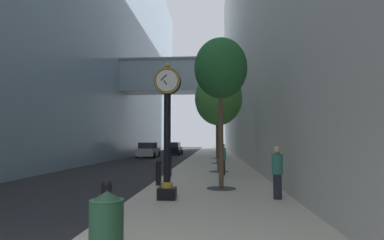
% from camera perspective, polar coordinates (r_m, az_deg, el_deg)
% --- Properties ---
extents(ground_plane, '(110.00, 110.00, 0.00)m').
position_cam_1_polar(ground_plane, '(30.59, -0.99, -7.20)').
color(ground_plane, '#262628').
rests_on(ground_plane, ground).
extents(sidewalk_right, '(5.10, 80.00, 0.14)m').
position_cam_1_polar(sidewalk_right, '(33.47, 3.84, -6.75)').
color(sidewalk_right, '#BCB29E').
rests_on(sidewalk_right, ground).
extents(building_block_left, '(21.47, 80.00, 29.69)m').
position_cam_1_polar(building_block_left, '(38.47, -18.61, 16.17)').
color(building_block_left, '#849EB2').
rests_on(building_block_left, ground).
extents(building_block_right, '(9.00, 80.00, 32.26)m').
position_cam_1_polar(building_block_right, '(36.95, 15.38, 19.15)').
color(building_block_right, '#B7B2A8').
rests_on(building_block_right, ground).
extents(street_clock, '(0.84, 0.55, 4.25)m').
position_cam_1_polar(street_clock, '(10.04, -4.43, -0.70)').
color(street_clock, black).
rests_on(street_clock, sidewalk_right).
extents(bollard_nearest, '(0.23, 0.23, 1.03)m').
position_cam_1_polar(bollard_nearest, '(7.07, -15.00, -13.99)').
color(bollard_nearest, black).
rests_on(bollard_nearest, sidewalk_right).
extents(bollard_third, '(0.23, 0.23, 1.03)m').
position_cam_1_polar(bollard_third, '(13.11, -5.96, -9.17)').
color(bollard_third, black).
rests_on(bollard_third, sidewalk_right).
extents(bollard_fourth, '(0.23, 0.23, 1.03)m').
position_cam_1_polar(bollard_fourth, '(16.19, -4.04, -8.09)').
color(bollard_fourth, black).
rests_on(bollard_fourth, sidewalk_right).
extents(street_tree_near, '(2.02, 2.02, 5.73)m').
position_cam_1_polar(street_tree_near, '(12.44, 5.13, 8.98)').
color(street_tree_near, '#333335').
rests_on(street_tree_near, sidewalk_right).
extents(street_tree_mid_near, '(2.74, 2.74, 5.81)m').
position_cam_1_polar(street_tree_mid_near, '(18.67, 4.73, 3.83)').
color(street_tree_mid_near, '#333335').
rests_on(street_tree_mid_near, sidewalk_right).
extents(street_tree_mid_far, '(2.00, 2.00, 5.62)m').
position_cam_1_polar(street_tree_mid_far, '(25.03, 4.53, 2.44)').
color(street_tree_mid_far, '#333335').
rests_on(street_tree_mid_far, sidewalk_right).
extents(street_tree_far, '(1.97, 1.97, 6.06)m').
position_cam_1_polar(street_tree_far, '(31.41, 4.41, 2.05)').
color(street_tree_far, '#333335').
rests_on(street_tree_far, sidewalk_right).
extents(trash_bin, '(0.53, 0.53, 1.05)m').
position_cam_1_polar(trash_bin, '(5.31, -15.01, -17.58)').
color(trash_bin, '#234C33').
rests_on(trash_bin, sidewalk_right).
extents(pedestrian_walking, '(0.52, 0.45, 1.64)m').
position_cam_1_polar(pedestrian_walking, '(16.77, 5.45, -6.83)').
color(pedestrian_walking, '#23232D').
rests_on(pedestrian_walking, sidewalk_right).
extents(pedestrian_by_clock, '(0.47, 0.47, 1.62)m').
position_cam_1_polar(pedestrian_by_clock, '(10.42, 14.95, -8.80)').
color(pedestrian_by_clock, '#23232D').
rests_on(pedestrian_by_clock, sidewalk_right).
extents(car_silver_near, '(2.07, 4.33, 1.65)m').
position_cam_1_polar(car_silver_near, '(35.65, -7.81, -5.35)').
color(car_silver_near, '#B7BABF').
rests_on(car_silver_near, ground).
extents(car_black_mid, '(2.03, 4.13, 1.63)m').
position_cam_1_polar(car_black_mid, '(41.06, -3.29, -5.14)').
color(car_black_mid, black).
rests_on(car_black_mid, ground).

